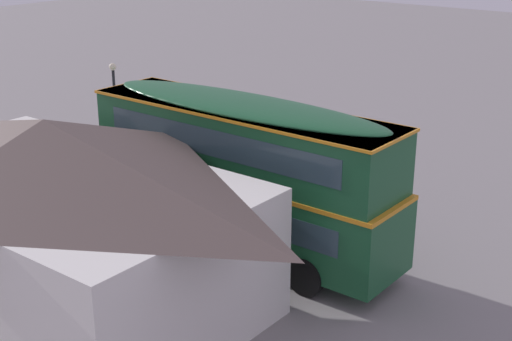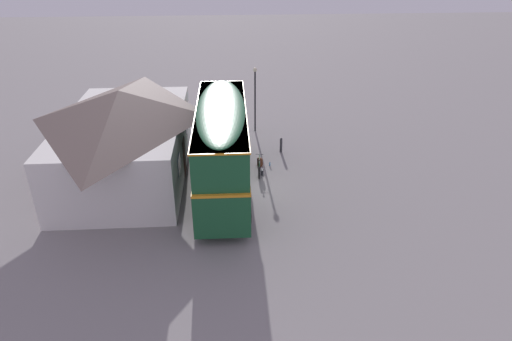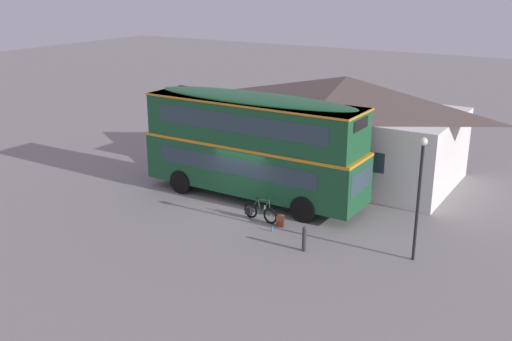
{
  "view_description": "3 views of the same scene",
  "coord_description": "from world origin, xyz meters",
  "px_view_note": "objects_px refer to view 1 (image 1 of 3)",
  "views": [
    {
      "loc": [
        -12.94,
        17.24,
        9.87
      ],
      "look_at": [
        0.03,
        0.62,
        2.3
      ],
      "focal_mm": 50.4,
      "sensor_mm": 36.0,
      "label": 1
    },
    {
      "loc": [
        -21.45,
        1.11,
        12.27
      ],
      "look_at": [
        -0.56,
        -0.24,
        1.31
      ],
      "focal_mm": 31.69,
      "sensor_mm": 36.0,
      "label": 2
    },
    {
      "loc": [
        13.23,
        -19.73,
        9.51
      ],
      "look_at": [
        1.13,
        -0.25,
        2.02
      ],
      "focal_mm": 41.27,
      "sensor_mm": 36.0,
      "label": 3
    }
  ],
  "objects_px": {
    "touring_bicycle": "(244,205)",
    "water_bottle_blue_sports": "(234,199)",
    "street_lamp": "(115,107)",
    "double_decker_bus": "(242,168)",
    "kerb_bollard": "(211,172)",
    "backpack_on_ground": "(223,200)"
  },
  "relations": [
    {
      "from": "kerb_bollard",
      "to": "touring_bicycle",
      "type": "bearing_deg",
      "value": 151.7
    },
    {
      "from": "double_decker_bus",
      "to": "backpack_on_ground",
      "type": "xyz_separation_m",
      "value": [
        2.65,
        -2.16,
        -2.37
      ]
    },
    {
      "from": "touring_bicycle",
      "to": "water_bottle_blue_sports",
      "type": "height_order",
      "value": "touring_bicycle"
    },
    {
      "from": "backpack_on_ground",
      "to": "water_bottle_blue_sports",
      "type": "bearing_deg",
      "value": -92.56
    },
    {
      "from": "street_lamp",
      "to": "kerb_bollard",
      "type": "height_order",
      "value": "street_lamp"
    },
    {
      "from": "water_bottle_blue_sports",
      "to": "kerb_bollard",
      "type": "relative_size",
      "value": 0.25
    },
    {
      "from": "touring_bicycle",
      "to": "street_lamp",
      "type": "xyz_separation_m",
      "value": [
        6.53,
        -0.15,
        2.42
      ]
    },
    {
      "from": "touring_bicycle",
      "to": "water_bottle_blue_sports",
      "type": "distance_m",
      "value": 1.27
    },
    {
      "from": "touring_bicycle",
      "to": "street_lamp",
      "type": "bearing_deg",
      "value": -1.31
    },
    {
      "from": "double_decker_bus",
      "to": "street_lamp",
      "type": "relative_size",
      "value": 2.3
    },
    {
      "from": "backpack_on_ground",
      "to": "kerb_bollard",
      "type": "height_order",
      "value": "kerb_bollard"
    },
    {
      "from": "double_decker_bus",
      "to": "water_bottle_blue_sports",
      "type": "bearing_deg",
      "value": -46.36
    },
    {
      "from": "water_bottle_blue_sports",
      "to": "kerb_bollard",
      "type": "xyz_separation_m",
      "value": [
        1.87,
        -0.88,
        0.38
      ]
    },
    {
      "from": "backpack_on_ground",
      "to": "street_lamp",
      "type": "distance_m",
      "value": 6.01
    },
    {
      "from": "touring_bicycle",
      "to": "kerb_bollard",
      "type": "bearing_deg",
      "value": -28.3
    },
    {
      "from": "touring_bicycle",
      "to": "backpack_on_ground",
      "type": "height_order",
      "value": "touring_bicycle"
    },
    {
      "from": "double_decker_bus",
      "to": "backpack_on_ground",
      "type": "distance_m",
      "value": 4.16
    },
    {
      "from": "street_lamp",
      "to": "double_decker_bus",
      "type": "bearing_deg",
      "value": 164.72
    },
    {
      "from": "street_lamp",
      "to": "kerb_bollard",
      "type": "relative_size",
      "value": 4.63
    },
    {
      "from": "water_bottle_blue_sports",
      "to": "touring_bicycle",
      "type": "bearing_deg",
      "value": 146.6
    },
    {
      "from": "touring_bicycle",
      "to": "backpack_on_ground",
      "type": "bearing_deg",
      "value": -4.94
    },
    {
      "from": "double_decker_bus",
      "to": "street_lamp",
      "type": "height_order",
      "value": "double_decker_bus"
    }
  ]
}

